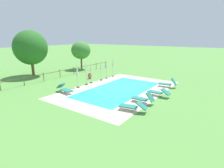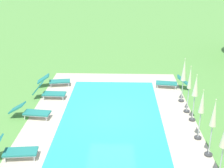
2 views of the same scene
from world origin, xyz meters
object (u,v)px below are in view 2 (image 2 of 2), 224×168
(patio_umbrella_closed_row_west, at_px, (190,83))
(patio_umbrella_closed_row_centre, at_px, (202,107))
(patio_umbrella_closed_row_mid_west, at_px, (213,118))
(sun_lounger_north_end, at_px, (13,150))
(sun_lounger_north_far, at_px, (31,112))
(sun_lounger_south_near_corner, at_px, (49,92))
(patio_umbrella_closed_row_mid_east, at_px, (184,73))
(sun_lounger_north_mid, at_px, (55,81))
(patio_umbrella_closed_deck_corner, at_px, (195,89))
(sun_lounger_north_near_steps, at_px, (171,83))

(patio_umbrella_closed_row_west, distance_m, patio_umbrella_closed_row_centre, 2.57)
(patio_umbrella_closed_row_mid_west, height_order, patio_umbrella_closed_row_centre, patio_umbrella_closed_row_mid_west)
(patio_umbrella_closed_row_west, bearing_deg, patio_umbrella_closed_row_centre, -0.60)
(sun_lounger_north_end, bearing_deg, sun_lounger_north_far, -175.16)
(patio_umbrella_closed_row_west, bearing_deg, sun_lounger_south_near_corner, -100.93)
(sun_lounger_north_end, height_order, patio_umbrella_closed_row_mid_east, patio_umbrella_closed_row_mid_east)
(sun_lounger_north_end, bearing_deg, sun_lounger_north_mid, -179.91)
(patio_umbrella_closed_row_mid_west, height_order, patio_umbrella_closed_deck_corner, patio_umbrella_closed_row_mid_west)
(patio_umbrella_closed_row_west, bearing_deg, patio_umbrella_closed_row_mid_west, 1.41)
(sun_lounger_south_near_corner, distance_m, patio_umbrella_closed_row_west, 7.76)
(patio_umbrella_closed_row_west, xyz_separation_m, patio_umbrella_closed_row_centre, (2.57, -0.03, -0.06))
(patio_umbrella_closed_row_mid_west, xyz_separation_m, patio_umbrella_closed_deck_corner, (-2.91, -0.01, -0.01))
(patio_umbrella_closed_deck_corner, bearing_deg, sun_lounger_north_near_steps, -174.56)
(patio_umbrella_closed_deck_corner, bearing_deg, sun_lounger_south_near_corner, -107.24)
(patio_umbrella_closed_deck_corner, bearing_deg, sun_lounger_north_mid, -119.06)
(patio_umbrella_closed_row_west, bearing_deg, sun_lounger_north_end, -60.52)
(sun_lounger_south_near_corner, distance_m, patio_umbrella_closed_row_centre, 8.59)
(sun_lounger_north_mid, bearing_deg, sun_lounger_north_end, 0.09)
(sun_lounger_north_far, xyz_separation_m, sun_lounger_south_near_corner, (-2.38, 0.37, 0.03))
(sun_lounger_north_mid, xyz_separation_m, patio_umbrella_closed_row_west, (3.37, 7.62, 1.26))
(patio_umbrella_closed_row_mid_west, relative_size, patio_umbrella_closed_row_centre, 1.06)
(patio_umbrella_closed_row_centre, bearing_deg, sun_lounger_north_mid, -128.03)
(sun_lounger_north_end, height_order, sun_lounger_south_near_corner, sun_lounger_north_end)
(patio_umbrella_closed_row_west, relative_size, patio_umbrella_closed_deck_corner, 1.05)
(patio_umbrella_closed_row_mid_east, bearing_deg, sun_lounger_north_near_steps, -171.85)
(sun_lounger_north_far, bearing_deg, patio_umbrella_closed_row_west, 96.70)
(sun_lounger_south_near_corner, distance_m, patio_umbrella_closed_deck_corner, 8.07)
(patio_umbrella_closed_row_west, bearing_deg, sun_lounger_north_far, -83.30)
(sun_lounger_north_far, distance_m, patio_umbrella_closed_row_mid_east, 8.28)
(sun_lounger_north_near_steps, distance_m, sun_lounger_north_far, 8.66)
(patio_umbrella_closed_row_centre, distance_m, patio_umbrella_closed_row_mid_east, 3.89)
(patio_umbrella_closed_row_mid_west, height_order, patio_umbrella_closed_row_mid_east, patio_umbrella_closed_row_mid_east)
(patio_umbrella_closed_row_west, relative_size, patio_umbrella_closed_row_centre, 1.08)
(patio_umbrella_closed_row_west, xyz_separation_m, patio_umbrella_closed_deck_corner, (0.91, 0.08, 0.05))
(sun_lounger_north_mid, relative_size, sun_lounger_north_far, 1.01)
(patio_umbrella_closed_row_west, bearing_deg, patio_umbrella_closed_row_mid_east, -178.46)
(patio_umbrella_closed_deck_corner, bearing_deg, patio_umbrella_closed_row_west, -174.78)
(patio_umbrella_closed_row_mid_west, bearing_deg, sun_lounger_north_end, -86.42)
(sun_lounger_north_mid, distance_m, patio_umbrella_closed_row_west, 8.43)
(sun_lounger_north_end, relative_size, patio_umbrella_closed_row_centre, 0.81)
(sun_lounger_north_mid, distance_m, sun_lounger_south_near_corner, 1.92)
(sun_lounger_north_mid, relative_size, sun_lounger_south_near_corner, 1.12)
(sun_lounger_north_far, bearing_deg, patio_umbrella_closed_deck_corner, 90.14)
(sun_lounger_north_far, height_order, patio_umbrella_closed_deck_corner, patio_umbrella_closed_deck_corner)
(sun_lounger_north_mid, bearing_deg, patio_umbrella_closed_row_mid_east, 74.83)
(sun_lounger_north_mid, xyz_separation_m, patio_umbrella_closed_deck_corner, (4.28, 7.70, 1.31))
(sun_lounger_north_end, bearing_deg, sun_lounger_north_near_steps, 136.08)
(sun_lounger_south_near_corner, bearing_deg, patio_umbrella_closed_deck_corner, 72.76)
(sun_lounger_north_near_steps, relative_size, patio_umbrella_closed_deck_corner, 0.85)
(sun_lounger_south_near_corner, relative_size, patio_umbrella_closed_row_mid_east, 0.74)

